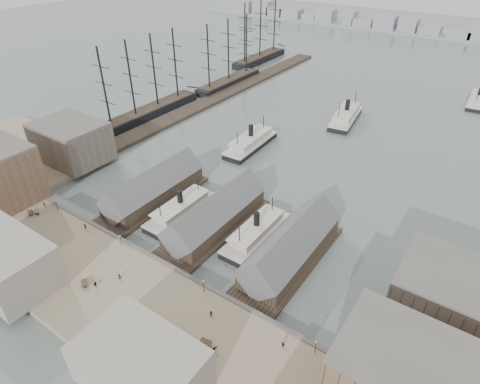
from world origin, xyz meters
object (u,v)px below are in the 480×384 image
Objects in this scene: ferry_docked_west at (181,209)px; horse_cart_left at (35,214)px; horse_cart_center at (91,284)px; horse_cart_right at (211,348)px.

horse_cart_left is (-35.26, -28.37, 0.49)m from ferry_docked_west.
horse_cart_right is (36.28, 2.70, 0.01)m from horse_cart_center.
horse_cart_right is at bearing -41.22° from ferry_docked_west.
horse_cart_center is (3.36, -37.43, 0.48)m from ferry_docked_west.
horse_cart_center is at bearing -84.87° from ferry_docked_west.
horse_cart_left is at bearing 73.34° from horse_cart_right.
horse_cart_center is 36.38m from horse_cart_right.
ferry_docked_west is 37.58m from horse_cart_center.
ferry_docked_west is at bearing -33.66° from horse_cart_left.
ferry_docked_west reaches higher than horse_cart_right.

